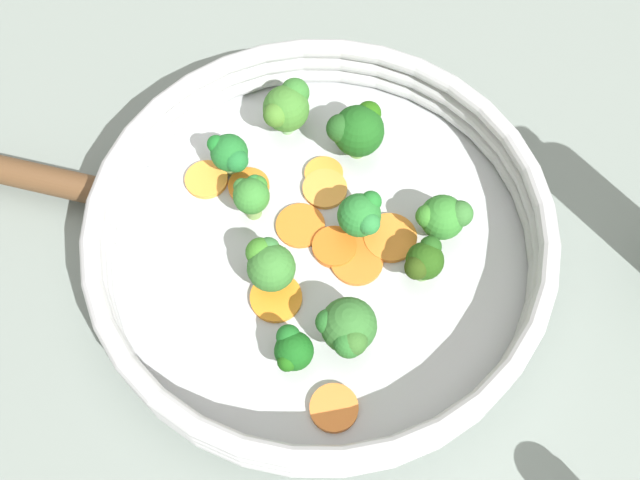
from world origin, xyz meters
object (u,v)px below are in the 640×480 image
at_px(carrot_slice_6, 390,238).
at_px(broccoli_floret_4, 361,215).
at_px(carrot_slice_8, 334,408).
at_px(broccoli_floret_5, 252,194).
at_px(broccoli_floret_1, 287,107).
at_px(broccoli_floret_7, 293,350).
at_px(broccoli_floret_3, 443,217).
at_px(carrot_slice_2, 249,186).
at_px(carrot_slice_1, 334,247).
at_px(broccoli_floret_0, 357,130).
at_px(broccoli_floret_2, 348,329).
at_px(carrot_slice_4, 206,179).
at_px(carrot_slice_3, 276,298).
at_px(carrot_slice_9, 357,261).
at_px(carrot_slice_5, 300,226).
at_px(broccoli_floret_6, 424,261).
at_px(skillet, 320,252).
at_px(broccoli_floret_9, 230,154).
at_px(carrot_slice_0, 325,189).
at_px(carrot_slice_7, 324,174).
at_px(broccoli_floret_8, 269,264).

xyz_separation_m(carrot_slice_6, broccoli_floret_4, (0.02, 0.02, 0.03)).
distance_m(carrot_slice_8, broccoli_floret_5, 0.18).
relative_size(broccoli_floret_1, broccoli_floret_7, 1.38).
bearing_deg(broccoli_floret_3, carrot_slice_2, 35.95).
relative_size(carrot_slice_1, broccoli_floret_0, 0.68).
xyz_separation_m(carrot_slice_1, broccoli_floret_2, (-0.07, 0.04, 0.03)).
height_order(broccoli_floret_2, broccoli_floret_4, broccoli_floret_2).
relative_size(carrot_slice_1, carrot_slice_4, 0.99).
height_order(carrot_slice_3, broccoli_floret_0, broccoli_floret_0).
height_order(carrot_slice_4, broccoli_floret_3, broccoli_floret_3).
xyz_separation_m(broccoli_floret_1, broccoli_floret_4, (-0.12, 0.02, -0.00)).
xyz_separation_m(broccoli_floret_1, broccoli_floret_5, (-0.05, 0.07, -0.00)).
height_order(carrot_slice_9, broccoli_floret_7, broccoli_floret_7).
bearing_deg(carrot_slice_5, carrot_slice_6, -137.67).
height_order(carrot_slice_6, broccoli_floret_0, broccoli_floret_0).
relative_size(carrot_slice_2, broccoli_floret_6, 0.91).
xyz_separation_m(skillet, broccoli_floret_9, (0.11, 0.01, 0.03)).
height_order(carrot_slice_6, broccoli_floret_9, broccoli_floret_9).
height_order(carrot_slice_0, broccoli_floret_9, broccoli_floret_9).
height_order(carrot_slice_7, broccoli_floret_4, broccoli_floret_4).
relative_size(skillet, carrot_slice_1, 9.67).
xyz_separation_m(skillet, broccoli_floret_1, (0.11, -0.05, 0.04)).
bearing_deg(carrot_slice_4, carrot_slice_9, -159.96).
relative_size(carrot_slice_0, broccoli_floret_7, 1.03).
distance_m(carrot_slice_0, broccoli_floret_1, 0.08).
xyz_separation_m(carrot_slice_8, broccoli_floret_9, (0.22, -0.06, 0.02)).
distance_m(carrot_slice_1, carrot_slice_6, 0.05).
distance_m(skillet, carrot_slice_0, 0.06).
bearing_deg(broccoli_floret_1, broccoli_floret_2, 154.86).
distance_m(carrot_slice_2, broccoli_floret_3, 0.17).
height_order(carrot_slice_5, broccoli_floret_4, broccoli_floret_4).
relative_size(carrot_slice_4, broccoli_floret_9, 0.89).
distance_m(carrot_slice_5, broccoli_floret_5, 0.05).
bearing_deg(carrot_slice_1, carrot_slice_3, 94.92).
bearing_deg(carrot_slice_4, broccoli_floret_2, 179.96).
distance_m(carrot_slice_8, broccoli_floret_6, 0.13).
bearing_deg(broccoli_floret_7, broccoli_floret_4, -64.78).
xyz_separation_m(carrot_slice_3, carrot_slice_8, (-0.10, 0.02, 0.00)).
xyz_separation_m(carrot_slice_1, broccoli_floret_1, (0.12, -0.04, 0.03)).
xyz_separation_m(carrot_slice_6, carrot_slice_7, (0.08, 0.00, -0.00)).
height_order(broccoli_floret_3, broccoli_floret_8, broccoli_floret_8).
height_order(carrot_slice_1, carrot_slice_4, carrot_slice_1).
height_order(broccoli_floret_0, broccoli_floret_3, broccoli_floret_0).
height_order(carrot_slice_5, broccoli_floret_2, broccoli_floret_2).
relative_size(broccoli_floret_2, broccoli_floret_5, 1.21).
xyz_separation_m(carrot_slice_4, broccoli_floret_3, (-0.16, -0.12, 0.02)).
xyz_separation_m(carrot_slice_4, broccoli_floret_4, (-0.12, -0.07, 0.03)).
height_order(broccoli_floret_5, broccoli_floret_8, broccoli_floret_8).
distance_m(broccoli_floret_2, broccoli_floret_7, 0.04).
relative_size(carrot_slice_2, broccoli_floret_7, 0.96).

